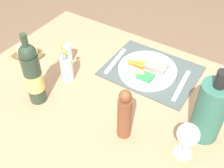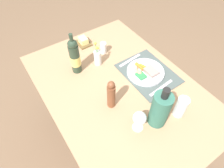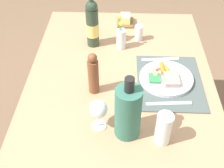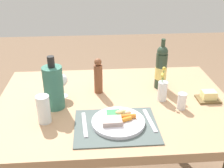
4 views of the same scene
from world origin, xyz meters
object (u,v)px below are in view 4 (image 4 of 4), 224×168
fork (85,124)px  water_tumbler (44,111)px  wine_glass (61,81)px  flower_vase (162,90)px  dining_table (114,117)px  pepper_mill (98,76)px  wine_bottle (161,68)px  knife (150,120)px  butter_dish (208,97)px  cooler_bottle (54,87)px  dinner_plate (118,121)px  salt_shaker (182,101)px

fork → water_tumbler: (-0.20, 0.05, 0.06)m
water_tumbler → wine_glass: water_tumbler is taller
fork → wine_glass: size_ratio=1.44×
flower_vase → dining_table: bearing=-179.6°
flower_vase → wine_glass: size_ratio=1.40×
fork → pepper_mill: (0.08, 0.35, 0.10)m
wine_bottle → knife: bearing=-110.3°
fork → butter_dish: size_ratio=1.63×
knife → butter_dish: (0.38, 0.19, 0.01)m
fork → cooler_bottle: (-0.16, 0.19, 0.12)m
pepper_mill → flower_vase: bearing=-18.7°
dinner_plate → wine_glass: wine_glass is taller
pepper_mill → fork: bearing=-103.0°
cooler_bottle → wine_glass: size_ratio=2.05×
fork → dining_table: bearing=49.0°
dining_table → pepper_mill: (-0.09, 0.13, 0.21)m
dinner_plate → wine_glass: bearing=134.2°
salt_shaker → butter_dish: 0.20m
dinner_plate → pepper_mill: size_ratio=1.21×
dinner_plate → cooler_bottle: cooler_bottle is taller
knife → butter_dish: 0.43m
dining_table → wine_glass: wine_glass is taller
flower_vase → pepper_mill: pepper_mill is taller
dinner_plate → water_tumbler: (-0.37, 0.05, 0.05)m
dinner_plate → salt_shaker: bearing=19.1°
dinner_plate → salt_shaker: salt_shaker is taller
salt_shaker → wine_glass: bearing=164.2°
fork → butter_dish: 0.75m
water_tumbler → cooler_bottle: cooler_bottle is taller
cooler_bottle → wine_glass: bearing=77.0°
butter_dish → pepper_mill: pepper_mill is taller
flower_vase → wine_glass: bearing=171.8°
cooler_bottle → water_tumbler: bearing=-104.9°
dining_table → butter_dish: butter_dish is taller
salt_shaker → cooler_bottle: 0.70m
knife → flower_vase: size_ratio=1.00×
dinner_plate → wine_bottle: size_ratio=0.84×
dining_table → water_tumbler: water_tumbler is taller
knife → pepper_mill: bearing=120.6°
dining_table → dinner_plate: dinner_plate is taller
pepper_mill → cooler_bottle: 0.29m
dinner_plate → knife: 0.16m
dining_table → salt_shaker: salt_shaker is taller
knife → pepper_mill: size_ratio=0.93×
butter_dish → flower_vase: bearing=174.7°
dinner_plate → flower_vase: size_ratio=1.30×
pepper_mill → wine_bottle: 0.39m
butter_dish → wine_bottle: size_ratio=0.41×
knife → cooler_bottle: 0.54m
butter_dish → water_tumbler: (-0.92, -0.15, 0.04)m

